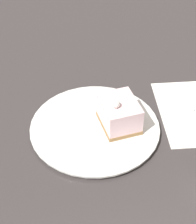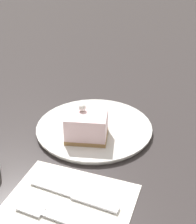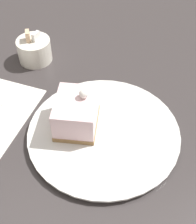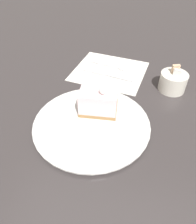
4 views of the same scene
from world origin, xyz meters
name	(u,v)px [view 1 (image 1 of 4)]	position (x,y,z in m)	size (l,w,h in m)	color
ground_plane	(111,134)	(0.00, 0.00, 0.00)	(4.00, 4.00, 0.00)	#383333
plate	(95,128)	(0.03, -0.02, 0.01)	(0.27, 0.27, 0.01)	silver
cake_slice	(119,113)	(-0.02, -0.01, 0.04)	(0.07, 0.09, 0.07)	#9E7547
knife	(190,105)	(-0.19, -0.03, 0.01)	(0.06, 0.17, 0.00)	silver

